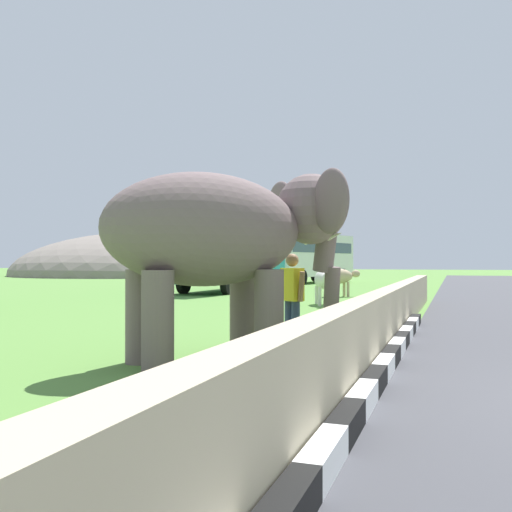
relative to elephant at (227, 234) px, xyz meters
name	(u,v)px	position (x,y,z in m)	size (l,w,h in m)	color
striped_curb	(369,390)	(-1.72, -2.38, -1.82)	(16.20, 0.20, 0.24)	white
barrier_parapet	(371,329)	(0.63, -2.08, -1.44)	(28.00, 0.36, 1.00)	tan
elephant	(227,234)	(0.00, 0.00, 0.00)	(3.85, 3.81, 2.95)	#705C5C
person_handler	(292,295)	(1.70, -0.55, -1.01)	(0.47, 0.58, 1.66)	navy
bus_teal	(232,251)	(19.11, 7.65, 0.14)	(9.73, 2.89, 3.50)	teal
bus_white	(309,254)	(31.24, 6.59, 0.14)	(9.64, 4.93, 3.50)	silver
cow_near	(338,277)	(16.08, 1.50, -1.07)	(1.51, 1.74, 1.23)	tan
cow_mid	(323,280)	(11.40, 1.08, -1.07)	(1.91, 1.08, 1.23)	beige
hill_east	(163,274)	(53.63, 30.90, -1.94)	(39.58, 31.66, 10.50)	slate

